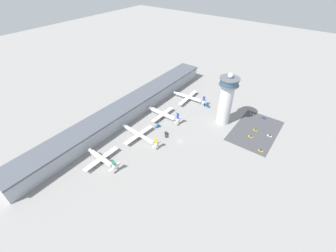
{
  "coord_description": "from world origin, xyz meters",
  "views": [
    {
      "loc": [
        -135.17,
        -85.61,
        141.9
      ],
      "look_at": [
        -0.4,
        13.99,
        12.01
      ],
      "focal_mm": 24.0,
      "sensor_mm": 36.0,
      "label": 1
    }
  ],
  "objects_px": {
    "airplane_gate_charlie": "(163,114)",
    "car_maroon_suv": "(252,114)",
    "service_truck_catering": "(166,134)",
    "service_truck_baggage": "(158,126)",
    "car_silver_sedan": "(264,118)",
    "car_green_van": "(256,130)",
    "car_white_wagon": "(251,137)",
    "control_tower": "(226,99)",
    "car_red_hatchback": "(270,136)",
    "airplane_gate_delta": "(189,97)",
    "airplane_gate_bravo": "(140,135)",
    "service_truck_fuel": "(207,106)",
    "car_black_suv": "(261,150)",
    "airplane_gate_alpha": "(102,158)"
  },
  "relations": [
    {
      "from": "car_black_suv",
      "to": "service_truck_baggage",
      "type": "bearing_deg",
      "value": 106.0
    },
    {
      "from": "service_truck_catering",
      "to": "car_red_hatchback",
      "type": "bearing_deg",
      "value": -54.43
    },
    {
      "from": "airplane_gate_alpha",
      "to": "airplane_gate_charlie",
      "type": "height_order",
      "value": "airplane_gate_charlie"
    },
    {
      "from": "airplane_gate_bravo",
      "to": "service_truck_catering",
      "type": "bearing_deg",
      "value": -43.42
    },
    {
      "from": "control_tower",
      "to": "airplane_gate_charlie",
      "type": "height_order",
      "value": "control_tower"
    },
    {
      "from": "car_silver_sedan",
      "to": "service_truck_catering",
      "type": "bearing_deg",
      "value": 141.34
    },
    {
      "from": "car_maroon_suv",
      "to": "airplane_gate_bravo",
      "type": "bearing_deg",
      "value": 144.94
    },
    {
      "from": "airplane_gate_charlie",
      "to": "service_truck_catering",
      "type": "distance_m",
      "value": 30.31
    },
    {
      "from": "airplane_gate_bravo",
      "to": "airplane_gate_charlie",
      "type": "xyz_separation_m",
      "value": [
        40.96,
        2.6,
        0.01
      ]
    },
    {
      "from": "car_green_van",
      "to": "car_black_suv",
      "type": "bearing_deg",
      "value": -152.05
    },
    {
      "from": "service_truck_baggage",
      "to": "car_red_hatchback",
      "type": "bearing_deg",
      "value": -61.1
    },
    {
      "from": "service_truck_baggage",
      "to": "car_red_hatchback",
      "type": "distance_m",
      "value": 110.44
    },
    {
      "from": "service_truck_baggage",
      "to": "car_silver_sedan",
      "type": "distance_m",
      "value": 114.85
    },
    {
      "from": "service_truck_fuel",
      "to": "car_black_suv",
      "type": "bearing_deg",
      "value": -116.03
    },
    {
      "from": "airplane_gate_alpha",
      "to": "service_truck_fuel",
      "type": "height_order",
      "value": "airplane_gate_alpha"
    },
    {
      "from": "car_maroon_suv",
      "to": "car_red_hatchback",
      "type": "bearing_deg",
      "value": -134.7
    },
    {
      "from": "airplane_gate_charlie",
      "to": "service_truck_catering",
      "type": "relative_size",
      "value": 5.41
    },
    {
      "from": "airplane_gate_delta",
      "to": "service_truck_catering",
      "type": "relative_size",
      "value": 5.65
    },
    {
      "from": "car_green_van",
      "to": "service_truck_catering",
      "type": "bearing_deg",
      "value": 131.12
    },
    {
      "from": "car_silver_sedan",
      "to": "car_green_van",
      "type": "xyz_separation_m",
      "value": [
        -25.7,
        0.04,
        -0.09
      ]
    },
    {
      "from": "car_red_hatchback",
      "to": "car_green_van",
      "type": "bearing_deg",
      "value": 87.27
    },
    {
      "from": "service_truck_catering",
      "to": "airplane_gate_bravo",
      "type": "bearing_deg",
      "value": 136.58
    },
    {
      "from": "airplane_gate_charlie",
      "to": "airplane_gate_delta",
      "type": "xyz_separation_m",
      "value": [
        46.42,
        -3.01,
        -0.14
      ]
    },
    {
      "from": "car_maroon_suv",
      "to": "airplane_gate_charlie",
      "type": "bearing_deg",
      "value": 129.82
    },
    {
      "from": "car_green_van",
      "to": "service_truck_fuel",
      "type": "bearing_deg",
      "value": 80.45
    },
    {
      "from": "car_silver_sedan",
      "to": "car_red_hatchback",
      "type": "relative_size",
      "value": 1.05
    },
    {
      "from": "car_silver_sedan",
      "to": "car_green_van",
      "type": "bearing_deg",
      "value": 179.91
    },
    {
      "from": "airplane_gate_charlie",
      "to": "car_white_wagon",
      "type": "xyz_separation_m",
      "value": [
        24.35,
        -88.14,
        -3.78
      ]
    },
    {
      "from": "car_silver_sedan",
      "to": "service_truck_baggage",
      "type": "bearing_deg",
      "value": 133.99
    },
    {
      "from": "service_truck_fuel",
      "to": "airplane_gate_delta",
      "type": "bearing_deg",
      "value": 92.24
    },
    {
      "from": "airplane_gate_delta",
      "to": "car_white_wagon",
      "type": "height_order",
      "value": "airplane_gate_delta"
    },
    {
      "from": "control_tower",
      "to": "airplane_gate_alpha",
      "type": "xyz_separation_m",
      "value": [
        -113.41,
        56.93,
        -23.76
      ]
    },
    {
      "from": "airplane_gate_bravo",
      "to": "service_truck_catering",
      "type": "relative_size",
      "value": 6.1
    },
    {
      "from": "control_tower",
      "to": "car_white_wagon",
      "type": "relative_size",
      "value": 12.26
    },
    {
      "from": "car_white_wagon",
      "to": "car_green_van",
      "type": "relative_size",
      "value": 1.1
    },
    {
      "from": "service_truck_baggage",
      "to": "airplane_gate_charlie",
      "type": "bearing_deg",
      "value": 18.62
    },
    {
      "from": "car_silver_sedan",
      "to": "car_maroon_suv",
      "type": "height_order",
      "value": "car_silver_sedan"
    },
    {
      "from": "airplane_gate_charlie",
      "to": "car_red_hatchback",
      "type": "height_order",
      "value": "airplane_gate_charlie"
    },
    {
      "from": "car_white_wagon",
      "to": "car_red_hatchback",
      "type": "xyz_separation_m",
      "value": [
        12.09,
        -14.26,
        -0.03
      ]
    },
    {
      "from": "car_white_wagon",
      "to": "car_green_van",
      "type": "xyz_separation_m",
      "value": [
        12.76,
        -0.16,
        -0.04
      ]
    },
    {
      "from": "airplane_gate_bravo",
      "to": "car_silver_sedan",
      "type": "height_order",
      "value": "airplane_gate_bravo"
    },
    {
      "from": "airplane_gate_charlie",
      "to": "car_maroon_suv",
      "type": "distance_m",
      "value": 98.45
    },
    {
      "from": "airplane_gate_charlie",
      "to": "car_red_hatchback",
      "type": "xyz_separation_m",
      "value": [
        36.44,
        -102.39,
        -3.81
      ]
    },
    {
      "from": "airplane_gate_alpha",
      "to": "car_green_van",
      "type": "distance_m",
      "value": 150.4
    },
    {
      "from": "car_white_wagon",
      "to": "car_silver_sedan",
      "type": "distance_m",
      "value": 38.47
    },
    {
      "from": "airplane_gate_bravo",
      "to": "service_truck_fuel",
      "type": "height_order",
      "value": "airplane_gate_bravo"
    },
    {
      "from": "car_black_suv",
      "to": "car_maroon_suv",
      "type": "bearing_deg",
      "value": 27.1
    },
    {
      "from": "service_truck_fuel",
      "to": "car_black_suv",
      "type": "distance_m",
      "value": 83.45
    },
    {
      "from": "airplane_gate_bravo",
      "to": "car_maroon_suv",
      "type": "relative_size",
      "value": 11.12
    },
    {
      "from": "control_tower",
      "to": "car_silver_sedan",
      "type": "bearing_deg",
      "value": -45.96
    }
  ]
}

